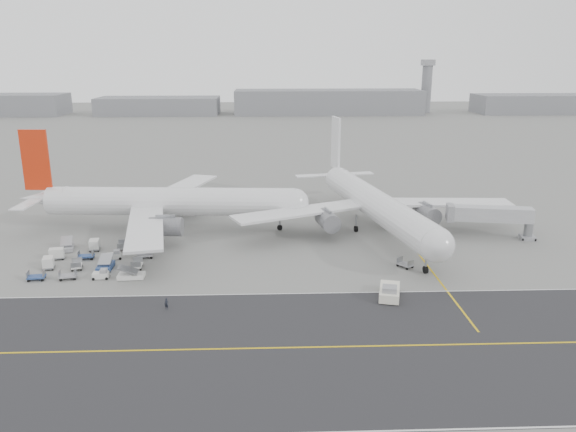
{
  "coord_description": "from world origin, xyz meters",
  "views": [
    {
      "loc": [
        3.56,
        -77.96,
        33.6
      ],
      "look_at": [
        6.92,
        12.0,
        7.78
      ],
      "focal_mm": 35.0,
      "sensor_mm": 36.0,
      "label": 1
    }
  ],
  "objects_px": {
    "airliner_b": "(374,203)",
    "jet_bridge": "(491,216)",
    "control_tower": "(427,85)",
    "ground_crew_a": "(166,304)",
    "pushback_tug": "(390,292)",
    "airliner_a": "(164,202)"
  },
  "relations": [
    {
      "from": "airliner_a",
      "to": "pushback_tug",
      "type": "height_order",
      "value": "airliner_a"
    },
    {
      "from": "ground_crew_a",
      "to": "airliner_a",
      "type": "bearing_deg",
      "value": 119.4
    },
    {
      "from": "jet_bridge",
      "to": "ground_crew_a",
      "type": "xyz_separation_m",
      "value": [
        -56.3,
        -29.45,
        -3.54
      ]
    },
    {
      "from": "airliner_a",
      "to": "pushback_tug",
      "type": "distance_m",
      "value": 51.54
    },
    {
      "from": "airliner_a",
      "to": "ground_crew_a",
      "type": "distance_m",
      "value": 38.23
    },
    {
      "from": "pushback_tug",
      "to": "jet_bridge",
      "type": "bearing_deg",
      "value": 60.64
    },
    {
      "from": "control_tower",
      "to": "ground_crew_a",
      "type": "xyz_separation_m",
      "value": [
        -110.47,
        -271.86,
        -15.42
      ]
    },
    {
      "from": "pushback_tug",
      "to": "ground_crew_a",
      "type": "xyz_separation_m",
      "value": [
        -31.4,
        -2.77,
        -0.07
      ]
    },
    {
      "from": "control_tower",
      "to": "airliner_a",
      "type": "height_order",
      "value": "control_tower"
    },
    {
      "from": "jet_bridge",
      "to": "ground_crew_a",
      "type": "distance_m",
      "value": 63.64
    },
    {
      "from": "control_tower",
      "to": "airliner_b",
      "type": "height_order",
      "value": "control_tower"
    },
    {
      "from": "control_tower",
      "to": "airliner_b",
      "type": "relative_size",
      "value": 0.55
    },
    {
      "from": "airliner_a",
      "to": "airliner_b",
      "type": "bearing_deg",
      "value": -90.31
    },
    {
      "from": "control_tower",
      "to": "pushback_tug",
      "type": "distance_m",
      "value": 280.88
    },
    {
      "from": "control_tower",
      "to": "airliner_a",
      "type": "xyz_separation_m",
      "value": [
        -116.98,
        -234.51,
        -10.52
      ]
    },
    {
      "from": "control_tower",
      "to": "ground_crew_a",
      "type": "distance_m",
      "value": 293.85
    },
    {
      "from": "control_tower",
      "to": "airliner_b",
      "type": "bearing_deg",
      "value": -107.68
    },
    {
      "from": "control_tower",
      "to": "jet_bridge",
      "type": "bearing_deg",
      "value": -102.6
    },
    {
      "from": "airliner_b",
      "to": "ground_crew_a",
      "type": "distance_m",
      "value": 49.2
    },
    {
      "from": "airliner_a",
      "to": "jet_bridge",
      "type": "xyz_separation_m",
      "value": [
        62.82,
        -7.9,
        -1.36
      ]
    },
    {
      "from": "airliner_b",
      "to": "jet_bridge",
      "type": "bearing_deg",
      "value": -24.06
    },
    {
      "from": "airliner_a",
      "to": "airliner_b",
      "type": "xyz_separation_m",
      "value": [
        41.29,
        -2.9,
        0.01
      ]
    }
  ]
}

